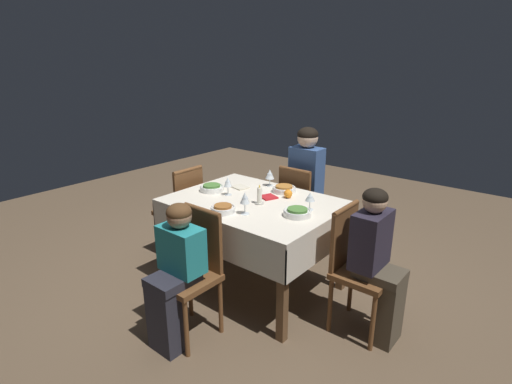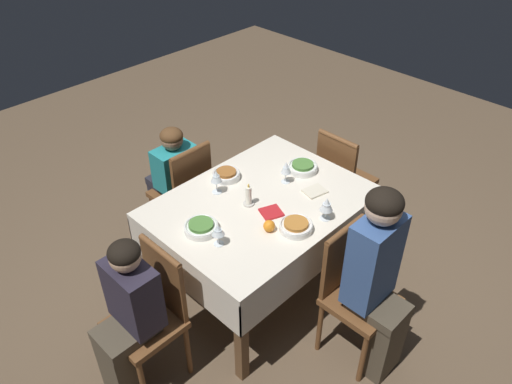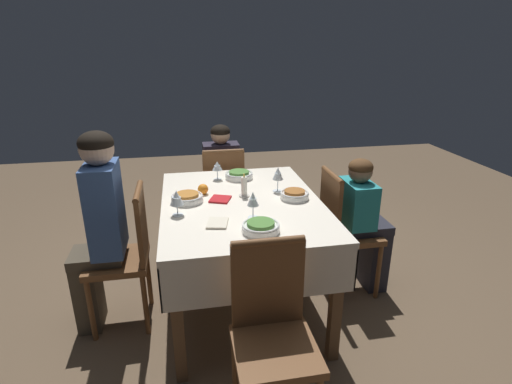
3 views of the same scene
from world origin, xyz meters
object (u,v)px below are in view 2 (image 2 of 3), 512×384
object	(u,v)px
chair_east	(153,311)
napkin_red_folded	(315,191)
bowl_east	(201,227)
person_child_teal	(171,178)
orange_fruit	(269,226)
chair_south	(185,191)
wine_glass_north	(327,205)
wine_glass_east	(218,231)
bowl_west	(303,167)
dining_table	(261,213)
bowl_south	(226,174)
person_child_dark	(127,317)
wine_glass_south	(216,177)
chair_north	(353,288)
wine_glass_west	(286,168)
bowl_north	(296,226)
chair_west	(342,178)
person_adult_denim	(379,276)
candle_centerpiece	(249,197)
napkin_spare_side	(271,212)

from	to	relation	value
chair_east	napkin_red_folded	bearing A→B (deg)	82.58
chair_east	bowl_east	bearing A→B (deg)	99.74
person_child_teal	orange_fruit	bearing A→B (deg)	84.12
chair_south	wine_glass_north	distance (m)	1.19
chair_east	orange_fruit	xyz separation A→B (m)	(-0.72, 0.20, 0.30)
person_child_teal	orange_fruit	size ratio (longest dim) A/B	14.17
bowl_east	napkin_red_folded	xyz separation A→B (m)	(-0.75, 0.23, -0.02)
wine_glass_east	bowl_west	bearing A→B (deg)	-171.05
dining_table	bowl_south	world-z (taller)	bowl_south
bowl_south	wine_glass_east	bearing A→B (deg)	43.44
bowl_east	chair_south	bearing A→B (deg)	-120.28
chair_south	bowl_south	distance (m)	0.48
person_child_dark	wine_glass_south	distance (m)	1.00
chair_north	wine_glass_west	bearing A→B (deg)	72.69
person_child_dark	bowl_east	size ratio (longest dim) A/B	5.31
person_child_dark	bowl_west	world-z (taller)	person_child_dark
wine_glass_south	bowl_north	bearing A→B (deg)	97.34
wine_glass_east	orange_fruit	distance (m)	0.31
wine_glass_south	napkin_red_folded	bearing A→B (deg)	134.63
dining_table	bowl_north	xyz separation A→B (m)	(0.05, 0.33, 0.13)
wine_glass_east	napkin_red_folded	world-z (taller)	wine_glass_east
person_child_teal	napkin_red_folded	distance (m)	1.14
chair_north	napkin_red_folded	xyz separation A→B (m)	(-0.28, -0.54, 0.27)
bowl_south	orange_fruit	world-z (taller)	orange_fruit
bowl_north	chair_west	bearing A→B (deg)	-160.63
bowl_east	orange_fruit	bearing A→B (deg)	134.64
bowl_north	chair_south	bearing A→B (deg)	-89.95
chair_west	bowl_south	size ratio (longest dim) A/B	4.96
chair_south	chair_east	bearing A→B (deg)	41.78
person_adult_denim	wine_glass_north	world-z (taller)	person_adult_denim
wine_glass_east	bowl_north	bearing A→B (deg)	150.10
bowl_west	wine_glass_west	xyz separation A→B (m)	(0.18, 0.01, 0.08)
bowl_north	bowl_west	xyz separation A→B (m)	(-0.50, -0.37, -0.00)
bowl_west	orange_fruit	world-z (taller)	orange_fruit
candle_centerpiece	orange_fruit	world-z (taller)	candle_centerpiece
dining_table	wine_glass_south	bearing A→B (deg)	-63.78
bowl_east	bowl_south	xyz separation A→B (m)	(-0.46, -0.29, 0.00)
bowl_south	napkin_spare_side	world-z (taller)	bowl_south
chair_south	wine_glass_west	bearing A→B (deg)	114.47
chair_east	chair_south	bearing A→B (deg)	131.78
bowl_south	napkin_spare_side	size ratio (longest dim) A/B	1.14
wine_glass_west	napkin_red_folded	distance (m)	0.24
chair_north	person_child_dark	xyz separation A→B (m)	(1.07, -0.69, 0.08)
person_child_dark	bowl_east	distance (m)	0.64
person_adult_denim	napkin_red_folded	bearing A→B (deg)	67.46
wine_glass_west	person_child_dark	bearing A→B (deg)	2.26
chair_east	bowl_east	world-z (taller)	chair_east
bowl_east	bowl_west	distance (m)	0.89
wine_glass_east	bowl_west	distance (m)	0.91
wine_glass_west	orange_fruit	size ratio (longest dim) A/B	2.26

